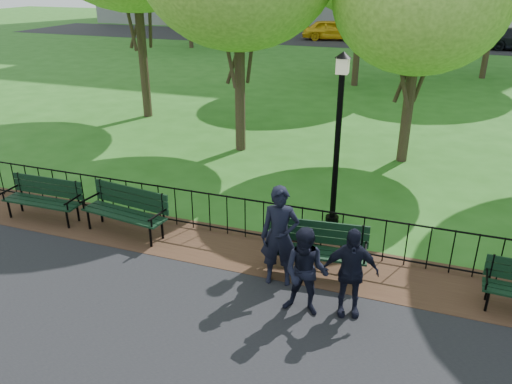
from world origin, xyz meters
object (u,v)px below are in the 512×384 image
(taxi, at_px, (331,30))
(sedan_silver, at_px, (378,32))
(park_bench_main, at_px, (301,241))
(park_bench_left_b, at_px, (44,194))
(park_bench_left_a, at_px, (127,206))
(person_mid, at_px, (306,272))
(person_left, at_px, (280,236))
(person_right, at_px, (350,272))
(lamppost, at_px, (338,136))

(taxi, height_order, sedan_silver, sedan_silver)
(park_bench_main, relative_size, park_bench_left_b, 1.05)
(park_bench_left_a, distance_m, person_mid, 4.43)
(person_left, xyz_separation_m, taxi, (-6.26, 33.93, -0.13))
(park_bench_left_b, height_order, person_right, person_right)
(park_bench_left_a, height_order, park_bench_left_b, park_bench_left_a)
(park_bench_left_a, bearing_deg, taxi, 101.96)
(person_mid, relative_size, taxi, 0.33)
(park_bench_left_a, height_order, person_right, person_right)
(park_bench_main, distance_m, sedan_silver, 32.47)
(park_bench_left_b, relative_size, person_left, 0.99)
(lamppost, bearing_deg, sedan_silver, 95.45)
(sedan_silver, bearing_deg, park_bench_left_b, -160.93)
(person_left, bearing_deg, taxi, 89.04)
(sedan_silver, bearing_deg, park_bench_main, -150.47)
(park_bench_left_a, distance_m, sedan_silver, 32.13)
(person_mid, relative_size, sedan_silver, 0.30)
(park_bench_main, height_order, park_bench_left_a, park_bench_left_a)
(park_bench_main, distance_m, person_left, 0.59)
(park_bench_main, relative_size, person_right, 1.23)
(person_left, bearing_deg, park_bench_main, 48.75)
(park_bench_left_a, relative_size, lamppost, 0.53)
(park_bench_left_b, distance_m, lamppost, 6.52)
(park_bench_main, xyz_separation_m, taxi, (-6.52, 33.48, 0.15))
(park_bench_left_b, bearing_deg, lamppost, 16.34)
(park_bench_left_a, distance_m, taxi, 33.33)
(person_right, bearing_deg, person_mid, -175.95)
(lamppost, height_order, taxi, lamppost)
(person_left, distance_m, taxi, 34.50)
(park_bench_left_b, bearing_deg, taxi, 89.84)
(sedan_silver, bearing_deg, person_mid, -149.97)
(park_bench_main, bearing_deg, sedan_silver, 88.88)
(park_bench_left_a, bearing_deg, person_mid, -11.09)
(person_left, distance_m, sedan_silver, 32.90)
(person_left, height_order, sedan_silver, person_left)
(lamppost, distance_m, sedan_silver, 30.39)
(lamppost, bearing_deg, park_bench_main, -94.39)
(sedan_silver, bearing_deg, person_right, -148.82)
(taxi, bearing_deg, person_right, 179.98)
(park_bench_main, bearing_deg, person_mid, -77.05)
(person_left, relative_size, sedan_silver, 0.36)
(park_bench_left_a, relative_size, sedan_silver, 0.39)
(park_bench_main, bearing_deg, person_right, -47.33)
(park_bench_left_b, height_order, person_mid, person_mid)
(person_left, xyz_separation_m, person_mid, (0.65, -0.70, -0.16))
(park_bench_main, bearing_deg, park_bench_left_a, 170.28)
(park_bench_left_a, relative_size, person_right, 1.28)
(lamppost, height_order, person_right, lamppost)
(park_bench_left_a, distance_m, lamppost, 4.61)
(park_bench_main, xyz_separation_m, lamppost, (0.16, 2.12, 1.37))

